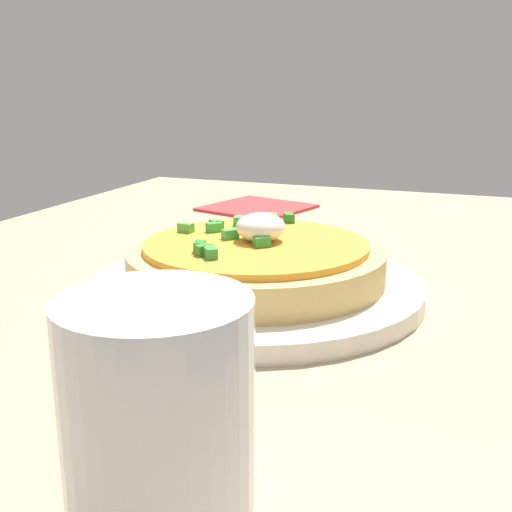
{
  "coord_description": "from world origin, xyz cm",
  "views": [
    {
      "loc": [
        -48.95,
        -24.57,
        20.34
      ],
      "look_at": [
        -2.09,
        -6.83,
        6.55
      ],
      "focal_mm": 45.2,
      "sensor_mm": 36.0,
      "label": 1
    }
  ],
  "objects_px": {
    "plate": "(256,288)",
    "pizza": "(256,260)",
    "napkin": "(257,208)",
    "cup_near": "(159,433)"
  },
  "relations": [
    {
      "from": "plate",
      "to": "pizza",
      "type": "xyz_separation_m",
      "value": [
        0.0,
        0.0,
        0.02
      ]
    },
    {
      "from": "pizza",
      "to": "napkin",
      "type": "distance_m",
      "value": 0.37
    },
    {
      "from": "pizza",
      "to": "napkin",
      "type": "height_order",
      "value": "pizza"
    },
    {
      "from": "plate",
      "to": "pizza",
      "type": "bearing_deg",
      "value": 29.21
    },
    {
      "from": "pizza",
      "to": "cup_near",
      "type": "xyz_separation_m",
      "value": [
        -0.28,
        -0.07,
        0.02
      ]
    },
    {
      "from": "plate",
      "to": "cup_near",
      "type": "relative_size",
      "value": 2.75
    },
    {
      "from": "pizza",
      "to": "cup_near",
      "type": "bearing_deg",
      "value": -166.31
    },
    {
      "from": "plate",
      "to": "napkin",
      "type": "xyz_separation_m",
      "value": [
        0.34,
        0.13,
        -0.01
      ]
    },
    {
      "from": "plate",
      "to": "napkin",
      "type": "bearing_deg",
      "value": 20.48
    },
    {
      "from": "pizza",
      "to": "cup_near",
      "type": "relative_size",
      "value": 2.11
    }
  ]
}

